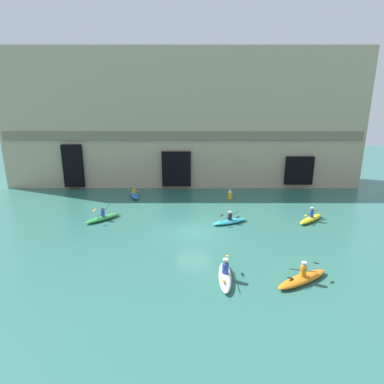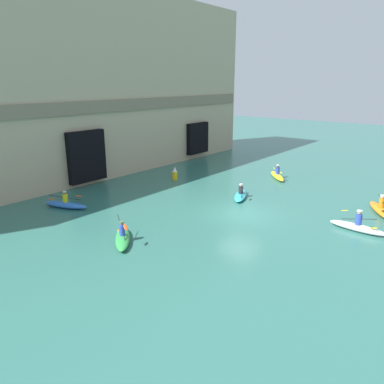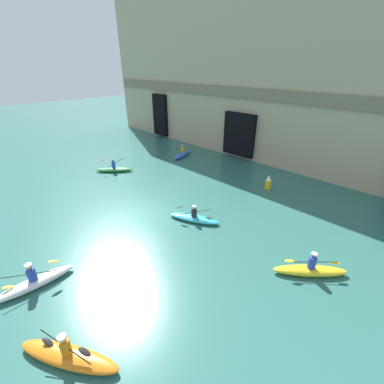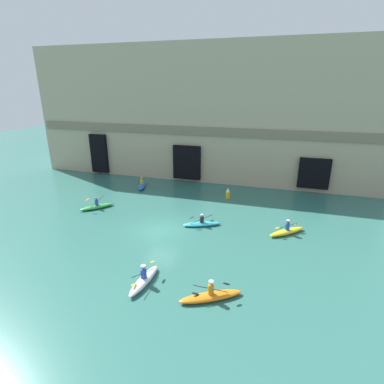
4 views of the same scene
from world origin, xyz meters
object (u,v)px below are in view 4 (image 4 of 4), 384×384
at_px(marker_buoy, 228,193).
at_px(kayak_orange, 211,296).
at_px(kayak_yellow, 287,231).
at_px(kayak_blue, 142,185).
at_px(kayak_green, 97,206).
at_px(kayak_cyan, 202,223).
at_px(kayak_white, 144,279).

bearing_deg(marker_buoy, kayak_orange, -83.07).
distance_m(kayak_yellow, kayak_blue, 17.76).
relative_size(kayak_green, kayak_blue, 0.86).
distance_m(kayak_green, kayak_blue, 7.28).
relative_size(kayak_cyan, kayak_yellow, 1.09).
xyz_separation_m(kayak_cyan, kayak_blue, (-9.29, 7.92, 0.04)).
xyz_separation_m(kayak_cyan, kayak_orange, (2.84, -8.75, 0.02)).
bearing_deg(kayak_cyan, kayak_white, 56.77).
distance_m(kayak_cyan, kayak_orange, 9.20).
bearing_deg(kayak_blue, kayak_white, 6.64).
bearing_deg(kayak_blue, kayak_green, -29.51).
distance_m(kayak_cyan, marker_buoy, 7.23).
xyz_separation_m(kayak_green, marker_buoy, (11.48, 6.42, 0.30)).
relative_size(kayak_yellow, kayak_orange, 0.85).
bearing_deg(kayak_green, kayak_yellow, -48.34).
bearing_deg(kayak_green, kayak_cyan, -51.57).
distance_m(kayak_white, kayak_cyan, 8.60).
height_order(kayak_orange, marker_buoy, kayak_orange).
relative_size(kayak_white, kayak_blue, 0.97).
bearing_deg(kayak_white, kayak_cyan, -4.41).
distance_m(kayak_white, kayak_green, 13.11).
height_order(kayak_yellow, kayak_orange, kayak_yellow).
relative_size(kayak_white, kayak_yellow, 1.10).
height_order(kayak_cyan, kayak_blue, kayak_blue).
xyz_separation_m(kayak_orange, marker_buoy, (-1.93, 15.93, 0.29)).
distance_m(kayak_orange, marker_buoy, 16.05).
xyz_separation_m(kayak_white, kayak_green, (-9.29, 9.25, -0.04)).
bearing_deg(kayak_yellow, marker_buoy, 89.78).
xyz_separation_m(kayak_green, kayak_orange, (13.41, -9.50, 0.00)).
relative_size(kayak_green, kayak_orange, 0.83).
bearing_deg(kayak_cyan, marker_buoy, -121.81).
height_order(kayak_green, kayak_yellow, kayak_green).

